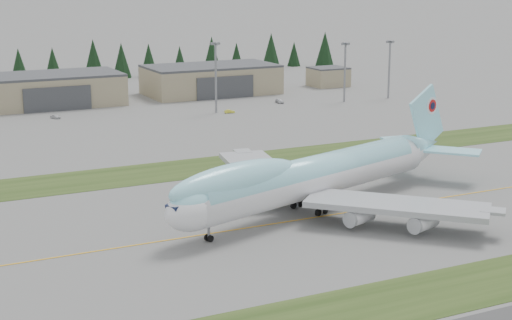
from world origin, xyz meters
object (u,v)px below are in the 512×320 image
boeing_747_freighter (312,176)px  service_vehicle_b (230,113)px  hangar_center (49,90)px  service_vehicle_c (279,103)px  hangar_right (211,79)px  service_vehicle_a (56,119)px

boeing_747_freighter → service_vehicle_b: bearing=56.6°
hangar_center → service_vehicle_c: hangar_center is taller
service_vehicle_b → service_vehicle_c: bearing=-55.8°
boeing_747_freighter → hangar_right: bearing=56.9°
service_vehicle_a → hangar_center: bearing=54.8°
boeing_747_freighter → service_vehicle_c: bearing=47.5°
hangar_center → hangar_right: same height
hangar_right → service_vehicle_b: bearing=-105.0°
hangar_center → service_vehicle_a: 27.21m
service_vehicle_b → service_vehicle_c: 26.31m
service_vehicle_a → service_vehicle_c: size_ratio=0.82×
hangar_right → service_vehicle_a: bearing=-157.5°
hangar_center → service_vehicle_b: hangar_center is taller
hangar_right → service_vehicle_b: (-11.04, -41.32, -5.39)m
service_vehicle_c → service_vehicle_b: bearing=-149.8°
boeing_747_freighter → service_vehicle_b: boeing_747_freighter is taller
hangar_center → service_vehicle_a: size_ratio=12.82×
service_vehicle_a → service_vehicle_b: 54.78m
service_vehicle_b → service_vehicle_a: bearing=84.0°
hangar_right → service_vehicle_a: size_ratio=12.82×
hangar_right → service_vehicle_c: size_ratio=10.49×
boeing_747_freighter → service_vehicle_c: 127.37m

